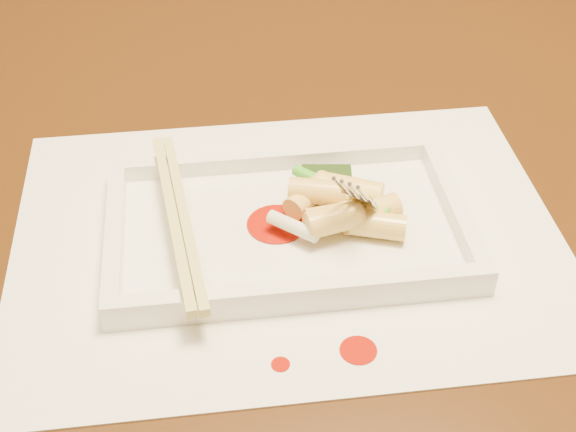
{
  "coord_description": "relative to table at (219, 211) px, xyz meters",
  "views": [
    {
      "loc": [
        -0.01,
        -0.59,
        1.14
      ],
      "look_at": [
        0.05,
        -0.16,
        0.77
      ],
      "focal_mm": 50.0,
      "sensor_mm": 36.0,
      "label": 1
    }
  ],
  "objects": [
    {
      "name": "plate_rim_right",
      "position": [
        0.17,
        -0.16,
        0.12
      ],
      "size": [
        0.01,
        0.14,
        0.01
      ],
      "primitive_type": "cube",
      "color": "white",
      "rests_on": "plate_base"
    },
    {
      "name": "fork",
      "position": [
        0.12,
        -0.14,
        0.18
      ],
      "size": [
        0.09,
        0.1,
        0.14
      ],
      "primitive_type": null,
      "color": "silver",
      "rests_on": "plate_base"
    },
    {
      "name": "sauce_splatter_a",
      "position": [
        0.08,
        -0.27,
        0.1
      ],
      "size": [
        0.02,
        0.02,
        0.0
      ],
      "primitive_type": "cylinder",
      "color": "#A41304",
      "rests_on": "placemat"
    },
    {
      "name": "plate_rim_near",
      "position": [
        0.05,
        -0.23,
        0.12
      ],
      "size": [
        0.26,
        0.01,
        0.01
      ],
      "primitive_type": "cube",
      "color": "white",
      "rests_on": "plate_base"
    },
    {
      "name": "sauce_splatter_b",
      "position": [
        0.03,
        -0.28,
        0.1
      ],
      "size": [
        0.01,
        0.01,
        0.0
      ],
      "primitive_type": "cylinder",
      "color": "#A41304",
      "rests_on": "placemat"
    },
    {
      "name": "rice_cake_2",
      "position": [
        0.08,
        -0.17,
        0.13
      ],
      "size": [
        0.04,
        0.03,
        0.02
      ],
      "primitive_type": "cylinder",
      "rotation": [
        1.57,
        0.0,
        1.8
      ],
      "color": "#F5DC72",
      "rests_on": "plate_base"
    },
    {
      "name": "veg_piece",
      "position": [
        0.08,
        -0.12,
        0.12
      ],
      "size": [
        0.04,
        0.03,
        0.01
      ],
      "primitive_type": "cube",
      "rotation": [
        0.0,
        0.0,
        -0.13
      ],
      "color": "black",
      "rests_on": "plate_base"
    },
    {
      "name": "chopstick_a",
      "position": [
        -0.04,
        -0.16,
        0.13
      ],
      "size": [
        0.03,
        0.19,
        0.01
      ],
      "primitive_type": "cube",
      "rotation": [
        0.0,
        0.0,
        0.11
      ],
      "color": "#D3C569",
      "rests_on": "plate_rim_near"
    },
    {
      "name": "sauce_blob_0",
      "position": [
        0.04,
        -0.15,
        0.11
      ],
      "size": [
        0.04,
        0.04,
        0.0
      ],
      "primitive_type": "cylinder",
      "color": "#A41304",
      "rests_on": "plate_base"
    },
    {
      "name": "rice_cake_4",
      "position": [
        0.11,
        -0.16,
        0.12
      ],
      "size": [
        0.05,
        0.03,
        0.02
      ],
      "primitive_type": "cylinder",
      "rotation": [
        1.57,
        0.0,
        1.91
      ],
      "color": "#F5DC72",
      "rests_on": "plate_base"
    },
    {
      "name": "rice_cake_7",
      "position": [
        0.08,
        -0.16,
        0.12
      ],
      "size": [
        0.04,
        0.02,
        0.02
      ],
      "primitive_type": "cylinder",
      "rotation": [
        1.57,
        0.0,
        1.69
      ],
      "color": "#F5DC72",
      "rests_on": "plate_base"
    },
    {
      "name": "rice_cake_3",
      "position": [
        0.06,
        -0.14,
        0.12
      ],
      "size": [
        0.04,
        0.04,
        0.02
      ],
      "primitive_type": "cylinder",
      "rotation": [
        1.57,
        0.0,
        2.39
      ],
      "color": "#F5DC72",
      "rests_on": "plate_base"
    },
    {
      "name": "plate_base",
      "position": [
        0.05,
        -0.16,
        0.11
      ],
      "size": [
        0.26,
        0.16,
        0.01
      ],
      "primitive_type": "cube",
      "color": "white",
      "rests_on": "placemat"
    },
    {
      "name": "scallion_green",
      "position": [
        0.09,
        -0.14,
        0.12
      ],
      "size": [
        0.07,
        0.07,
        0.01
      ],
      "primitive_type": "cylinder",
      "rotation": [
        1.57,
        0.0,
        0.78
      ],
      "color": "#349D19",
      "rests_on": "plate_base"
    },
    {
      "name": "scallion_white",
      "position": [
        0.05,
        -0.17,
        0.12
      ],
      "size": [
        0.04,
        0.03,
        0.01
      ],
      "primitive_type": "cylinder",
      "rotation": [
        1.57,
        0.0,
        0.85
      ],
      "color": "#EAEACC",
      "rests_on": "plate_base"
    },
    {
      "name": "rice_cake_5",
      "position": [
        0.07,
        -0.14,
        0.13
      ],
      "size": [
        0.05,
        0.03,
        0.02
      ],
      "primitive_type": "cylinder",
      "rotation": [
        1.57,
        0.0,
        1.31
      ],
      "color": "#F5DC72",
      "rests_on": "plate_base"
    },
    {
      "name": "chopstick_b",
      "position": [
        -0.03,
        -0.16,
        0.13
      ],
      "size": [
        0.03,
        0.19,
        0.01
      ],
      "primitive_type": "cube",
      "rotation": [
        0.0,
        0.0,
        0.11
      ],
      "color": "#D3C569",
      "rests_on": "plate_rim_near"
    },
    {
      "name": "placemat",
      "position": [
        0.05,
        -0.16,
        0.1
      ],
      "size": [
        0.4,
        0.3,
        0.0
      ],
      "primitive_type": "cube",
      "color": "white",
      "rests_on": "table"
    },
    {
      "name": "table",
      "position": [
        0.0,
        0.0,
        0.0
      ],
      "size": [
        1.4,
        0.9,
        0.75
      ],
      "color": "black",
      "rests_on": "ground"
    },
    {
      "name": "rice_cake_6",
      "position": [
        0.1,
        -0.13,
        0.12
      ],
      "size": [
        0.05,
        0.04,
        0.02
      ],
      "primitive_type": "cylinder",
      "rotation": [
        1.57,
        0.0,
        1.13
      ],
      "color": "#F5DC72",
      "rests_on": "plate_base"
    },
    {
      "name": "rice_cake_1",
      "position": [
        0.11,
        -0.18,
        0.12
      ],
      "size": [
        0.04,
        0.03,
        0.02
      ],
      "primitive_type": "cylinder",
      "rotation": [
        1.57,
        0.0,
        1.25
      ],
      "color": "#F5DC72",
      "rests_on": "plate_base"
    },
    {
      "name": "rice_cake_0",
      "position": [
        0.09,
        -0.15,
        0.12
      ],
      "size": [
        0.04,
        0.04,
        0.02
      ],
      "primitive_type": "cylinder",
      "rotation": [
        1.57,
        0.0,
        0.82
      ],
      "color": "#F5DC72",
      "rests_on": "plate_base"
    },
    {
      "name": "plate_rim_far",
      "position": [
        0.05,
        -0.08,
        0.12
      ],
      "size": [
        0.26,
        0.01,
        0.01
      ],
      "primitive_type": "cube",
      "color": "white",
      "rests_on": "plate_base"
    },
    {
      "name": "plate_rim_left",
      "position": [
        -0.08,
        -0.16,
        0.12
      ],
      "size": [
        0.01,
        0.14,
        0.01
      ],
      "primitive_type": "cube",
      "color": "white",
      "rests_on": "plate_base"
    }
  ]
}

